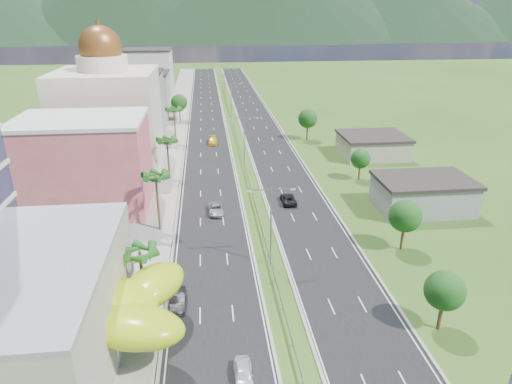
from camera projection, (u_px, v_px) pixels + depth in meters
name	position (u px, v px, depth m)	size (l,w,h in m)	color
ground	(283.00, 310.00, 51.76)	(500.00, 500.00, 0.00)	#2D5119
road_left	(207.00, 124.00, 133.85)	(11.00, 260.00, 0.04)	black
road_right	(258.00, 123.00, 135.38)	(11.00, 260.00, 0.04)	black
sidewalk_left	(174.00, 125.00, 132.86)	(7.00, 260.00, 0.12)	gray
median_guardrail	(237.00, 138.00, 117.81)	(0.10, 216.06, 0.76)	gray
streetlight_median_b	(271.00, 219.00, 58.43)	(6.04, 0.25, 11.00)	gray
streetlight_median_c	(244.00, 137.00, 95.25)	(6.04, 0.25, 11.00)	gray
streetlight_median_d	(231.00, 97.00, 136.68)	(6.04, 0.25, 11.00)	gray
streetlight_median_e	(224.00, 76.00, 178.11)	(6.04, 0.25, 11.00)	gray
lime_canopy	(87.00, 307.00, 44.14)	(18.00, 15.00, 7.40)	#A1C413
pink_shophouse	(85.00, 166.00, 75.53)	(20.00, 15.00, 15.00)	#C24F5D
domed_building	(108.00, 113.00, 95.25)	(20.00, 20.00, 28.70)	beige
midrise_grey	(132.00, 105.00, 119.63)	(16.00, 15.00, 16.00)	gray
midrise_beige	(142.00, 96.00, 140.45)	(16.00, 15.00, 13.00)	#A19A84
midrise_white	(149.00, 77.00, 160.69)	(16.00, 15.00, 18.00)	silver
shed_near	(423.00, 195.00, 76.71)	(15.00, 10.00, 5.00)	gray
shed_far	(372.00, 147.00, 104.65)	(14.00, 12.00, 4.40)	#A19A84
palm_tree_b	(140.00, 254.00, 49.35)	(3.60, 3.60, 8.10)	#47301C
palm_tree_c	(156.00, 178.00, 67.22)	(3.60, 3.60, 9.60)	#47301C
palm_tree_d	(167.00, 142.00, 88.76)	(3.60, 3.60, 8.60)	#47301C
palm_tree_e	(174.00, 111.00, 111.49)	(3.60, 3.60, 9.40)	#47301C
leafy_tree_lfar	(179.00, 102.00, 135.53)	(4.90, 4.90, 8.05)	#47301C
leafy_tree_ra	(445.00, 291.00, 47.00)	(4.20, 4.20, 6.90)	#47301C
leafy_tree_rb	(405.00, 216.00, 62.81)	(4.55, 4.55, 7.47)	#47301C
leafy_tree_rc	(360.00, 159.00, 89.20)	(3.85, 3.85, 6.33)	#47301C
leafy_tree_rd	(308.00, 119.00, 115.95)	(4.90, 4.90, 8.05)	#47301C
mountain_ridge	(268.00, 40.00, 472.22)	(860.00, 140.00, 90.00)	black
car_white_near_left	(243.00, 374.00, 41.74)	(1.70, 4.23, 1.44)	silver
car_dark_left	(178.00, 300.00, 52.18)	(1.67, 4.78, 1.57)	black
car_silver_mid_left	(216.00, 209.00, 75.78)	(2.35, 5.10, 1.42)	#97999E
car_yellow_far_left	(213.00, 141.00, 114.40)	(2.21, 5.43, 1.58)	yellow
car_dark_far_right	(288.00, 199.00, 79.79)	(2.40, 5.21, 1.45)	black
motorcycle	(171.00, 326.00, 48.13)	(0.60, 2.00, 1.28)	black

